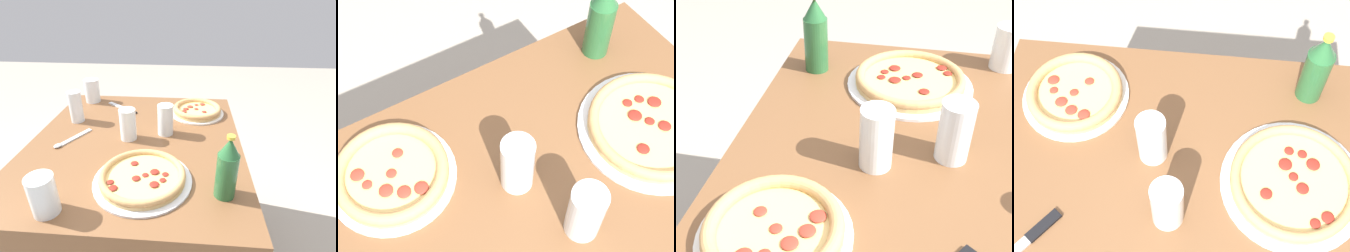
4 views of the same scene
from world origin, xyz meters
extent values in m
cylinder|color=silver|center=(-0.29, 0.27, 0.75)|extent=(0.28, 0.28, 0.01)
cylinder|color=tan|center=(-0.29, 0.27, 0.76)|extent=(0.24, 0.24, 0.01)
cylinder|color=#E5C170|center=(-0.29, 0.27, 0.77)|extent=(0.22, 0.22, 0.00)
torus|color=tan|center=(-0.29, 0.27, 0.77)|extent=(0.25, 0.25, 0.03)
ellipsoid|color=#A83323|center=(-0.36, 0.30, 0.77)|extent=(0.03, 0.03, 0.01)
ellipsoid|color=#A83323|center=(-0.25, 0.20, 0.77)|extent=(0.03, 0.03, 0.01)
ellipsoid|color=#A83323|center=(-0.26, 0.31, 0.77)|extent=(0.02, 0.02, 0.01)
ellipsoid|color=#A83323|center=(-0.29, 0.27, 0.77)|extent=(0.02, 0.02, 0.01)
ellipsoid|color=#A83323|center=(-0.32, 0.23, 0.77)|extent=(0.03, 0.03, 0.01)
ellipsoid|color=#A83323|center=(-0.35, 0.27, 0.77)|extent=(0.02, 0.02, 0.00)
ellipsoid|color=#A83323|center=(-0.29, 0.21, 0.77)|extent=(0.03, 0.03, 0.01)
cylinder|color=silver|center=(0.27, 0.08, 0.75)|extent=(0.34, 0.34, 0.01)
cylinder|color=tan|center=(0.27, 0.08, 0.76)|extent=(0.29, 0.29, 0.01)
cylinder|color=#E5C170|center=(0.27, 0.08, 0.77)|extent=(0.26, 0.26, 0.00)
torus|color=tan|center=(0.27, 0.08, 0.77)|extent=(0.30, 0.30, 0.02)
ellipsoid|color=maroon|center=(0.28, 0.06, 0.77)|extent=(0.03, 0.03, 0.01)
ellipsoid|color=maroon|center=(0.26, 0.08, 0.77)|extent=(0.02, 0.02, 0.01)
ellipsoid|color=maroon|center=(0.20, 0.04, 0.77)|extent=(0.03, 0.03, 0.01)
ellipsoid|color=maroon|center=(0.25, 0.11, 0.77)|extent=(0.03, 0.03, 0.01)
ellipsoid|color=maroon|center=(0.29, 0.15, 0.77)|extent=(0.02, 0.02, 0.01)
ellipsoid|color=maroon|center=(0.26, 0.15, 0.77)|extent=(0.02, 0.02, 0.01)
ellipsoid|color=maroon|center=(0.31, 0.12, 0.77)|extent=(0.03, 0.03, 0.01)
cylinder|color=white|center=(-0.01, -0.03, 0.81)|extent=(0.07, 0.07, 0.14)
cylinder|color=#F4A323|center=(-0.01, -0.03, 0.80)|extent=(0.06, 0.06, 0.10)
cylinder|color=white|center=(-0.07, 0.12, 0.81)|extent=(0.07, 0.07, 0.14)
cylinder|color=#935123|center=(-0.07, 0.12, 0.79)|extent=(0.06, 0.06, 0.08)
cylinder|color=#286033|center=(0.31, 0.35, 0.82)|extent=(0.07, 0.07, 0.15)
camera|label=1|loc=(0.96, 0.22, 1.34)|focal=28.00mm
camera|label=2|loc=(-0.34, -0.27, 1.64)|focal=50.00mm
camera|label=3|loc=(-0.74, 0.06, 1.34)|focal=45.00mm
camera|label=4|loc=(0.06, -0.41, 1.75)|focal=50.00mm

